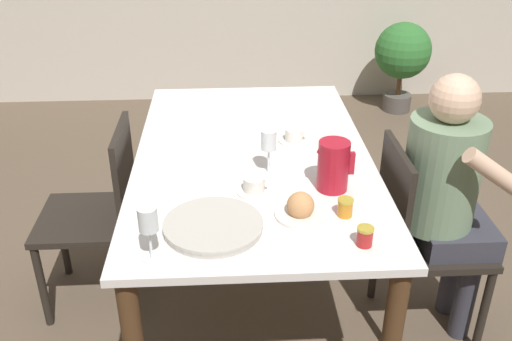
{
  "coord_description": "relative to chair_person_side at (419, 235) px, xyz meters",
  "views": [
    {
      "loc": [
        -0.11,
        -2.18,
        1.86
      ],
      "look_at": [
        0.0,
        -0.25,
        0.82
      ],
      "focal_mm": 40.0,
      "sensor_mm": 36.0,
      "label": 1
    }
  ],
  "objects": [
    {
      "name": "chair_opposite",
      "position": [
        -1.38,
        0.27,
        0.0
      ],
      "size": [
        0.42,
        0.42,
        0.89
      ],
      "rotation": [
        0.0,
        0.0,
        1.57
      ],
      "color": "black",
      "rests_on": "ground_plane"
    },
    {
      "name": "wine_glass_juice",
      "position": [
        -1.04,
        -0.48,
        0.42
      ],
      "size": [
        0.06,
        0.06,
        0.19
      ],
      "color": "white",
      "rests_on": "dining_table"
    },
    {
      "name": "ground_plane",
      "position": [
        -0.69,
        0.24,
        -0.48
      ],
      "size": [
        20.0,
        20.0,
        0.0
      ],
      "primitive_type": "plane",
      "color": "brown"
    },
    {
      "name": "wine_glass_water",
      "position": [
        -0.64,
        0.06,
        0.42
      ],
      "size": [
        0.06,
        0.06,
        0.19
      ],
      "color": "white",
      "rests_on": "dining_table"
    },
    {
      "name": "teacup_near_person",
      "position": [
        -0.7,
        -0.09,
        0.31
      ],
      "size": [
        0.14,
        0.14,
        0.06
      ],
      "color": "silver",
      "rests_on": "dining_table"
    },
    {
      "name": "teacup_across",
      "position": [
        -0.5,
        0.35,
        0.31
      ],
      "size": [
        0.14,
        0.14,
        0.06
      ],
      "color": "silver",
      "rests_on": "dining_table"
    },
    {
      "name": "person_seated",
      "position": [
        0.08,
        -0.01,
        0.23
      ],
      "size": [
        0.39,
        0.41,
        1.19
      ],
      "rotation": [
        0.0,
        0.0,
        -1.57
      ],
      "color": "#33333D",
      "rests_on": "ground_plane"
    },
    {
      "name": "red_pitcher",
      "position": [
        -0.4,
        -0.08,
        0.39
      ],
      "size": [
        0.15,
        0.12,
        0.2
      ],
      "color": "#A31423",
      "rests_on": "dining_table"
    },
    {
      "name": "dining_table",
      "position": [
        -0.69,
        0.24,
        0.18
      ],
      "size": [
        1.0,
        1.64,
        0.77
      ],
      "color": "silver",
      "rests_on": "ground_plane"
    },
    {
      "name": "chair_person_side",
      "position": [
        0.0,
        0.0,
        0.0
      ],
      "size": [
        0.42,
        0.42,
        0.89
      ],
      "rotation": [
        0.0,
        0.0,
        -1.57
      ],
      "color": "black",
      "rests_on": "ground_plane"
    },
    {
      "name": "bread_plate",
      "position": [
        -0.55,
        -0.26,
        0.32
      ],
      "size": [
        0.18,
        0.18,
        0.1
      ],
      "color": "silver",
      "rests_on": "dining_table"
    },
    {
      "name": "potted_plant",
      "position": [
        0.66,
        2.54,
        0.0
      ],
      "size": [
        0.46,
        0.46,
        0.75
      ],
      "color": "#4C4742",
      "rests_on": "ground_plane"
    },
    {
      "name": "serving_tray",
      "position": [
        -0.85,
        -0.33,
        0.3
      ],
      "size": [
        0.34,
        0.34,
        0.03
      ],
      "color": "#B7B2A8",
      "rests_on": "dining_table"
    },
    {
      "name": "jam_jar_red",
      "position": [
        -0.39,
        -0.27,
        0.32
      ],
      "size": [
        0.06,
        0.06,
        0.07
      ],
      "color": "#C67A1E",
      "rests_on": "dining_table"
    },
    {
      "name": "jam_jar_amber",
      "position": [
        -0.36,
        -0.45,
        0.32
      ],
      "size": [
        0.06,
        0.06,
        0.07
      ],
      "color": "#A81E1E",
      "rests_on": "dining_table"
    }
  ]
}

